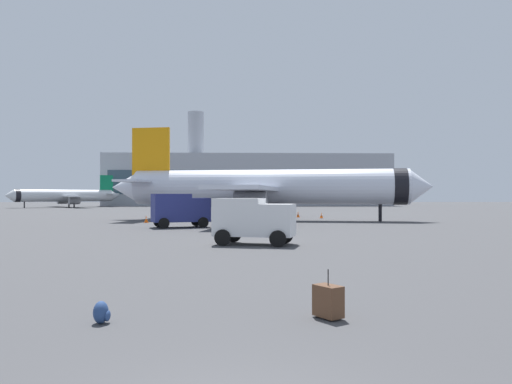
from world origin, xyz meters
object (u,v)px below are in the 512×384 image
Objects in this scene: service_truck at (180,209)px; safety_cone_near at (256,229)px; airplane_taxiing at (66,196)px; safety_cone_far at (298,214)px; airplane_at_gate at (266,187)px; cargo_van at (253,219)px; rolling_suitcase at (328,301)px; traveller_backpack at (102,313)px; safety_cone_outer at (146,219)px; safety_cone_mid at (321,215)px.

safety_cone_near is at bearing -50.54° from service_truck.
service_truck is at bearing 129.46° from safety_cone_near.
safety_cone_far is (47.86, -53.94, -2.33)m from airplane_taxiing.
safety_cone_near is (-1.77, -18.88, -3.30)m from airplane_at_gate.
service_truck is (35.27, -73.11, -1.10)m from airplane_taxiing.
safety_cone_near is 27.55m from safety_cone_far.
cargo_van reaches higher than safety_cone_far.
safety_cone_far is (4.53, 7.94, -3.28)m from airplane_at_gate.
rolling_suitcase reaches higher than traveller_backpack.
airplane_taxiing is 97.25m from cargo_van.
airplane_taxiing is at bearing 109.63° from traveller_backpack.
safety_cone_near and safety_cone_outer have the same top height.
cargo_van is at bearing -65.56° from safety_cone_outer.
safety_cone_mid is at bearing 69.95° from safety_cone_near.
safety_cone_far is at bearing 133.36° from safety_cone_mid.
rolling_suitcase is at bearing -77.33° from service_truck.
rolling_suitcase is (7.07, -31.46, -1.22)m from service_truck.
airplane_taxiing is at bearing 115.04° from cargo_van.
safety_cone_mid is (50.38, -56.60, -2.37)m from airplane_taxiing.
safety_cone_near is at bearing 91.88° from rolling_suitcase.
safety_cone_outer is at bearing 125.09° from safety_cone_near.
airplane_taxiing is 31.11× the size of safety_cone_near.
rolling_suitcase reaches higher than safety_cone_far.
safety_cone_outer is at bearing -64.75° from airplane_taxiing.
cargo_van is at bearing 94.11° from rolling_suitcase.
cargo_van reaches higher than safety_cone_mid.
safety_cone_outer is (-10.18, 22.41, -1.09)m from cargo_van.
safety_cone_outer is (-4.29, 7.42, -1.25)m from service_truck.
service_truck reaches higher than traveller_backpack.
traveller_backpack is at bearing -86.18° from service_truck.
safety_cone_mid is at bearing 80.49° from rolling_suitcase.
service_truck reaches higher than safety_cone_outer.
airplane_at_gate is 9.41m from safety_cone_mid.
airplane_at_gate reaches higher than rolling_suitcase.
cargo_van is 6.33× the size of safety_cone_far.
traveller_backpack is (-10.47, -50.89, -0.14)m from safety_cone_far.
airplane_taxiing reaches higher than cargo_van.
safety_cone_far is 1.57× the size of traveller_backpack.
airplane_at_gate is 74.20× the size of traveller_backpack.
cargo_van is 6.52× the size of safety_cone_near.
cargo_van is (-2.17, -26.22, -2.21)m from airplane_at_gate.
safety_cone_far is 50.93m from rolling_suitcase.
cargo_van is at bearing 77.30° from traveller_backpack.
cargo_van is (5.89, -14.99, -0.16)m from service_truck.
safety_cone_outer reaches higher than traveller_backpack.
safety_cone_outer is 39.65m from traveller_backpack.
airplane_at_gate is at bearing 17.16° from safety_cone_outer.
airplane_at_gate reaches higher than safety_cone_mid.
airplane_at_gate is 7.45× the size of cargo_van.
airplane_at_gate is 42.82m from rolling_suitcase.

